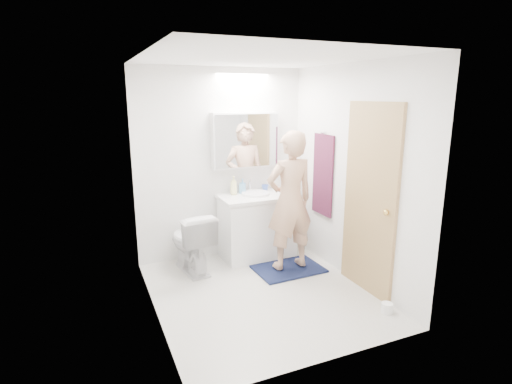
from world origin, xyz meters
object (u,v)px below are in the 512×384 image
vanity_cabinet (257,227)px  toilet_paper_roll (387,308)px  soap_bottle_a (234,185)px  toilet (191,242)px  medicine_cabinet (245,140)px  soap_bottle_b (242,186)px  toothbrush_cup (265,188)px  person (290,201)px

vanity_cabinet → toilet_paper_roll: size_ratio=8.18×
soap_bottle_a → toilet_paper_roll: 2.32m
soap_bottle_a → vanity_cabinet: bearing=-30.6°
toilet → toilet_paper_roll: toilet is taller
medicine_cabinet → soap_bottle_b: 0.59m
toilet → toothbrush_cup: 1.23m
vanity_cabinet → soap_bottle_a: size_ratio=3.79×
medicine_cabinet → person: 1.03m
soap_bottle_a → toilet: bearing=-157.8°
soap_bottle_b → toothbrush_cup: bearing=-3.7°
person → toilet_paper_roll: (0.41, -1.26, -0.81)m
vanity_cabinet → toilet: vanity_cabinet is taller
toilet → soap_bottle_b: size_ratio=3.91×
medicine_cabinet → toothbrush_cup: 0.69m
person → soap_bottle_b: (-0.30, 0.75, 0.05)m
vanity_cabinet → person: 0.76m
vanity_cabinet → toothbrush_cup: size_ratio=9.83×
soap_bottle_a → soap_bottle_b: bearing=12.7°
person → soap_bottle_b: person is taller
medicine_cabinet → soap_bottle_a: (-0.19, -0.06, -0.56)m
soap_bottle_a → person: bearing=-59.1°
person → soap_bottle_a: 0.84m
toilet → soap_bottle_b: 1.00m
toilet → person: (1.08, -0.45, 0.50)m
vanity_cabinet → toilet_paper_roll: vanity_cabinet is taller
soap_bottle_a → toilet_paper_roll: size_ratio=2.16×
toilet → toothbrush_cup: (1.09, 0.27, 0.50)m
toothbrush_cup → toilet_paper_roll: toothbrush_cup is taller
person → soap_bottle_a: bearing=-61.0°
vanity_cabinet → toilet_paper_roll: 1.95m
person → soap_bottle_b: bearing=-70.2°
soap_bottle_a → soap_bottle_b: soap_bottle_a is taller
vanity_cabinet → soap_bottle_a: bearing=149.4°
toilet → person: bearing=149.5°
vanity_cabinet → medicine_cabinet: bearing=108.0°
soap_bottle_a → soap_bottle_b: 0.14m
medicine_cabinet → person: (0.24, -0.78, -0.64)m
medicine_cabinet → toilet: 1.44m
soap_bottle_a → toothbrush_cup: bearing=1.3°
toilet → person: 1.27m
medicine_cabinet → toilet_paper_roll: bearing=-72.1°
medicine_cabinet → toilet_paper_roll: size_ratio=8.00×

